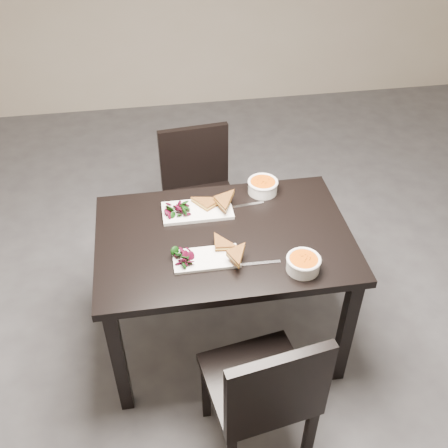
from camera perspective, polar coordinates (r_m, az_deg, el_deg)
name	(u,v)px	position (r m, az deg, el deg)	size (l,w,h in m)	color
ground	(280,284)	(3.30, 6.10, -6.51)	(5.00, 5.00, 0.00)	#47474C
table	(224,251)	(2.54, 0.00, -2.93)	(1.20, 0.80, 0.75)	black
chair_near	(265,391)	(2.25, 4.47, -17.58)	(0.48, 0.48, 0.85)	black
chair_far	(199,189)	(3.21, -2.72, 3.76)	(0.46, 0.46, 0.85)	black
plate_near	(206,259)	(2.35, -1.94, -3.78)	(0.29, 0.15, 0.01)	white
sandwich_near	(220,250)	(2.34, -0.43, -2.81)	(0.15, 0.11, 0.05)	#8E591D
salad_near	(184,257)	(2.32, -4.41, -3.55)	(0.09, 0.08, 0.04)	black
soup_bowl_near	(303,263)	(2.31, 8.59, -4.20)	(0.15, 0.15, 0.07)	white
cutlery_near	(260,263)	(2.34, 3.97, -4.25)	(0.18, 0.02, 0.00)	silver
plate_far	(197,211)	(2.61, -2.90, 1.46)	(0.35, 0.17, 0.02)	white
sandwich_far	(211,205)	(2.58, -1.46, 2.03)	(0.17, 0.13, 0.06)	#8E591D
salad_far	(177,207)	(2.58, -5.13, 1.80)	(0.11, 0.10, 0.05)	black
soup_bowl_far	(263,186)	(2.73, 4.22, 4.17)	(0.16, 0.16, 0.07)	white
cutlery_far	(247,205)	(2.65, 2.47, 2.07)	(0.18, 0.02, 0.00)	silver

